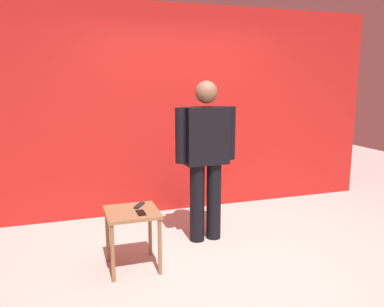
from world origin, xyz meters
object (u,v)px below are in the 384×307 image
at_px(tv_remote, 139,205).
at_px(standing_person, 206,153).
at_px(cell_phone, 141,213).
at_px(side_table, 132,221).

bearing_deg(tv_remote, standing_person, 53.93).
bearing_deg(tv_remote, cell_phone, -64.37).
relative_size(standing_person, tv_remote, 10.15).
height_order(side_table, tv_remote, tv_remote).
bearing_deg(side_table, tv_remote, 49.04).
xyz_separation_m(standing_person, cell_phone, (-0.80, -0.51, -0.40)).
height_order(standing_person, tv_remote, standing_person).
bearing_deg(standing_person, tv_remote, -158.35).
relative_size(cell_phone, tv_remote, 0.85).
distance_m(cell_phone, tv_remote, 0.20).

